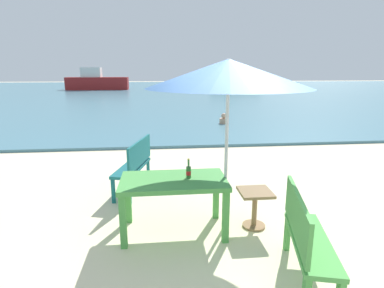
# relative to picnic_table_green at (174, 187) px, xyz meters

# --- Properties ---
(ground_plane) EXTENTS (120.00, 120.00, 0.00)m
(ground_plane) POSITION_rel_picnic_table_green_xyz_m (1.05, -0.39, -0.65)
(ground_plane) COLOR beige
(sea_water) EXTENTS (120.00, 50.00, 0.08)m
(sea_water) POSITION_rel_picnic_table_green_xyz_m (1.05, 29.61, -0.61)
(sea_water) COLOR teal
(sea_water) RESTS_ON ground_plane
(picnic_table_green) EXTENTS (1.40, 0.80, 0.76)m
(picnic_table_green) POSITION_rel_picnic_table_green_xyz_m (0.00, 0.00, 0.00)
(picnic_table_green) COLOR #4C9E47
(picnic_table_green) RESTS_ON ground_plane
(beer_bottle_amber) EXTENTS (0.07, 0.07, 0.26)m
(beer_bottle_amber) POSITION_rel_picnic_table_green_xyz_m (0.20, 0.03, 0.20)
(beer_bottle_amber) COLOR #2D662D
(beer_bottle_amber) RESTS_ON picnic_table_green
(patio_umbrella) EXTENTS (2.10, 2.10, 2.30)m
(patio_umbrella) POSITION_rel_picnic_table_green_xyz_m (0.71, 0.02, 1.47)
(patio_umbrella) COLOR silver
(patio_umbrella) RESTS_ON ground_plane
(side_table_wood) EXTENTS (0.44, 0.44, 0.54)m
(side_table_wood) POSITION_rel_picnic_table_green_xyz_m (1.13, 0.01, -0.30)
(side_table_wood) COLOR olive
(side_table_wood) RESTS_ON ground_plane
(bench_teal_center) EXTENTS (0.64, 1.25, 0.95)m
(bench_teal_center) POSITION_rel_picnic_table_green_xyz_m (-0.62, 1.52, -0.11)
(bench_teal_center) COLOR #196066
(bench_teal_center) RESTS_ON ground_plane
(bench_green_left) EXTENTS (0.65, 1.25, 0.95)m
(bench_green_left) POSITION_rel_picnic_table_green_xyz_m (1.29, -1.14, -0.11)
(bench_green_left) COLOR #4C9E47
(bench_green_left) RESTS_ON ground_plane
(swimmer_person) EXTENTS (0.34, 0.34, 0.41)m
(swimmer_person) POSITION_rel_picnic_table_green_xyz_m (2.39, 8.17, -0.41)
(swimmer_person) COLOR tan
(swimmer_person) RESTS_ON sea_water
(boat_fishing_trawler) EXTENTS (6.57, 1.79, 2.39)m
(boat_fishing_trawler) POSITION_rel_picnic_table_green_xyz_m (-6.96, 31.46, 0.29)
(boat_fishing_trawler) COLOR maroon
(boat_fishing_trawler) RESTS_ON sea_water
(boat_barge) EXTENTS (5.03, 1.37, 1.83)m
(boat_barge) POSITION_rel_picnic_table_green_xyz_m (7.47, 27.40, 0.09)
(boat_barge) COLOR gray
(boat_barge) RESTS_ON sea_water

